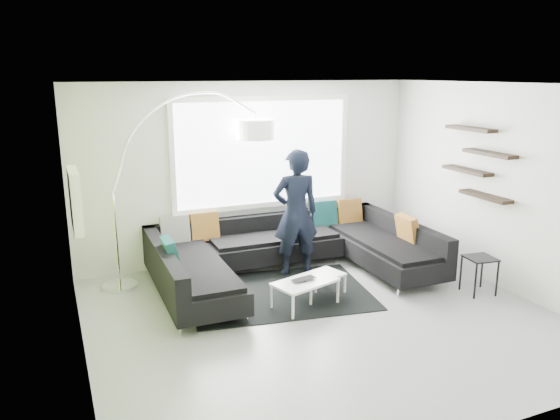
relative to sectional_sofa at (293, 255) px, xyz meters
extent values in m
plane|color=gray|center=(-0.19, -1.29, -0.37)|extent=(5.50, 5.50, 0.00)
cube|color=silver|center=(-0.19, 1.21, 1.03)|extent=(5.50, 0.04, 2.80)
cube|color=silver|center=(-0.19, -3.79, 1.03)|extent=(5.50, 0.04, 2.80)
cube|color=silver|center=(-2.94, -1.29, 1.03)|extent=(0.04, 5.00, 2.80)
cube|color=silver|center=(2.56, -1.29, 1.03)|extent=(0.04, 5.00, 2.80)
cube|color=white|center=(-0.19, -1.29, 2.43)|extent=(5.50, 5.00, 0.04)
cube|color=#93C638|center=(-2.93, -1.29, 1.03)|extent=(0.01, 5.00, 2.80)
cube|color=white|center=(0.01, 1.17, 1.33)|extent=(2.96, 0.06, 1.68)
cube|color=white|center=(-2.87, -0.69, 1.23)|extent=(0.12, 0.66, 0.66)
cube|color=black|center=(2.45, -0.89, 1.33)|extent=(0.20, 1.24, 0.95)
cube|color=black|center=(0.00, 0.00, -0.16)|extent=(3.92, 2.46, 0.41)
cube|color=black|center=(0.00, 0.00, 0.19)|extent=(3.92, 2.46, 0.31)
cube|color=brown|center=(0.00, 0.00, 0.25)|extent=(3.48, 0.26, 0.43)
cube|color=black|center=(-0.39, -0.40, -0.36)|extent=(2.64, 2.10, 0.01)
cube|color=white|center=(-0.08, -0.79, -0.20)|extent=(1.18, 0.89, 0.34)
cube|color=black|center=(2.12, -1.45, -0.11)|extent=(0.42, 0.42, 0.51)
imported|color=black|center=(0.14, 0.21, 0.57)|extent=(0.79, 0.62, 1.87)
imported|color=black|center=(-0.24, -0.93, -0.01)|extent=(0.42, 0.35, 0.03)
camera|label=1|loc=(-3.10, -6.77, 2.56)|focal=35.00mm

